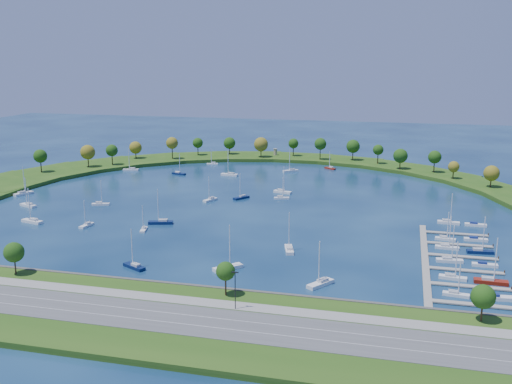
% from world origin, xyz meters
% --- Properties ---
extents(ground, '(700.00, 700.00, 0.00)m').
position_xyz_m(ground, '(0.00, 0.00, 0.00)').
color(ground, '#072042').
rests_on(ground, ground).
extents(south_shoreline, '(420.00, 43.10, 11.60)m').
position_xyz_m(south_shoreline, '(0.03, -122.88, 1.00)').
color(south_shoreline, '#254D14').
rests_on(south_shoreline, ground).
extents(breakwater, '(286.74, 247.64, 2.00)m').
position_xyz_m(breakwater, '(-46.33, 48.72, 0.99)').
color(breakwater, '#254D14').
rests_on(breakwater, ground).
extents(breakwater_trees, '(242.32, 93.93, 13.60)m').
position_xyz_m(breakwater_trees, '(-13.41, 86.67, 10.15)').
color(breakwater_trees, '#382314').
rests_on(breakwater_trees, breakwater).
extents(harbor_tower, '(2.60, 2.60, 4.20)m').
position_xyz_m(harbor_tower, '(-11.06, 118.97, 4.15)').
color(harbor_tower, gray).
rests_on(harbor_tower, breakwater).
extents(dock_system, '(24.28, 82.00, 1.60)m').
position_xyz_m(dock_system, '(85.30, -61.00, 0.35)').
color(dock_system, gray).
rests_on(dock_system, ground).
extents(moored_boat_0, '(8.32, 4.14, 11.78)m').
position_xyz_m(moored_boat_0, '(-51.56, 53.17, 0.90)').
color(moored_boat_0, '#0B1A44').
rests_on(moored_boat_0, ground).
extents(moored_boat_1, '(8.53, 8.91, 14.17)m').
position_xyz_m(moored_boat_1, '(18.48, -83.96, 0.98)').
color(moored_boat_1, white).
rests_on(moored_boat_1, ground).
extents(moored_boat_2, '(7.34, 9.11, 13.60)m').
position_xyz_m(moored_boat_2, '(48.31, -89.92, 0.96)').
color(moored_boat_2, white).
rests_on(moored_boat_2, ground).
extents(moored_boat_3, '(9.18, 4.52, 13.00)m').
position_xyz_m(moored_boat_3, '(13.62, 22.77, 0.94)').
color(moored_boat_3, white).
rests_on(moored_boat_3, ground).
extents(moored_boat_4, '(4.90, 9.45, 13.37)m').
position_xyz_m(moored_boat_4, '(33.56, -61.96, 0.95)').
color(moored_boat_4, white).
rests_on(moored_boat_4, ground).
extents(moored_boat_5, '(9.14, 4.75, 12.94)m').
position_xyz_m(moored_boat_5, '(-82.33, 56.69, 0.93)').
color(moored_boat_5, white).
rests_on(moored_boat_5, ground).
extents(moored_boat_6, '(6.97, 3.21, 9.88)m').
position_xyz_m(moored_boat_6, '(-43.10, 86.83, 0.85)').
color(moored_boat_6, white).
rests_on(moored_boat_6, ground).
extents(moored_boat_7, '(9.94, 5.22, 14.07)m').
position_xyz_m(moored_boat_7, '(-21.79, -41.61, 0.97)').
color(moored_boat_7, '#0B1A44').
rests_on(moored_boat_7, ground).
extents(moored_boat_8, '(9.54, 3.31, 13.78)m').
position_xyz_m(moored_boat_8, '(-23.15, 56.83, 0.96)').
color(moored_boat_8, white).
rests_on(moored_boat_8, ground).
extents(moored_boat_9, '(2.88, 7.43, 10.65)m').
position_xyz_m(moored_boat_9, '(-48.27, -52.08, 0.87)').
color(moored_boat_9, white).
rests_on(moored_boat_9, ground).
extents(moored_boat_10, '(7.92, 4.65, 11.24)m').
position_xyz_m(moored_boat_10, '(-59.53, -20.47, 0.88)').
color(moored_boat_10, white).
rests_on(moored_boat_10, ground).
extents(moored_boat_11, '(3.49, 6.98, 9.88)m').
position_xyz_m(moored_boat_11, '(-24.44, -51.84, 0.85)').
color(moored_boat_11, white).
rests_on(moored_boat_11, ground).
extents(moored_boat_12, '(6.18, 9.55, 13.67)m').
position_xyz_m(moored_boat_12, '(-105.04, -11.27, 0.96)').
color(moored_boat_12, white).
rests_on(moored_boat_12, ground).
extents(moored_boat_14, '(9.14, 5.40, 12.99)m').
position_xyz_m(moored_boat_14, '(-88.98, -30.56, 0.94)').
color(moored_boat_14, white).
rests_on(moored_boat_14, ground).
extents(moored_boat_15, '(7.31, 3.98, 10.36)m').
position_xyz_m(moored_boat_15, '(15.68, 10.73, 0.86)').
color(moored_boat_15, white).
rests_on(moored_boat_15, ground).
extents(moored_boat_16, '(7.11, 5.73, 10.62)m').
position_xyz_m(moored_boat_16, '(28.14, 89.96, 0.87)').
color(moored_boat_16, maroon).
rests_on(moored_boat_16, ground).
extents(moored_boat_17, '(8.62, 7.29, 13.06)m').
position_xyz_m(moored_boat_17, '(7.35, 76.16, 0.94)').
color(moored_boat_17, white).
rests_on(moored_boat_17, ground).
extents(moored_boat_18, '(6.55, 8.02, 12.03)m').
position_xyz_m(moored_boat_18, '(-2.37, 6.54, 0.91)').
color(moored_boat_18, '#0B1A44').
rests_on(moored_boat_18, ground).
extents(moored_boat_19, '(5.10, 8.02, 11.45)m').
position_xyz_m(moored_boat_19, '(-15.07, -0.73, 0.89)').
color(moored_boat_19, white).
rests_on(moored_boat_19, ground).
extents(moored_boat_20, '(9.92, 4.89, 14.04)m').
position_xyz_m(moored_boat_20, '(-71.81, -52.69, 0.97)').
color(moored_boat_20, white).
rests_on(moored_boat_20, ground).
extents(moored_boat_21, '(8.68, 6.14, 12.57)m').
position_xyz_m(moored_boat_21, '(-10.00, -90.04, 0.92)').
color(moored_boat_21, '#0B1A44').
rests_on(moored_boat_21, ground).
extents(docked_boat_0, '(7.32, 2.94, 10.45)m').
position_xyz_m(docked_boat_0, '(85.54, -88.32, 0.87)').
color(docked_boat_0, white).
rests_on(docked_boat_0, ground).
extents(docked_boat_1, '(8.74, 3.30, 1.74)m').
position_xyz_m(docked_boat_1, '(95.98, -88.22, 0.64)').
color(docked_boat_1, white).
rests_on(docked_boat_1, ground).
extents(docked_boat_2, '(8.19, 3.18, 11.74)m').
position_xyz_m(docked_boat_2, '(85.52, -75.35, 0.90)').
color(docked_boat_2, white).
rests_on(docked_boat_2, ground).
extents(docked_boat_3, '(9.61, 3.06, 13.97)m').
position_xyz_m(docked_boat_3, '(95.99, -76.21, 0.97)').
color(docked_boat_3, maroon).
rests_on(docked_boat_3, ground).
extents(docked_boat_4, '(8.48, 2.95, 12.24)m').
position_xyz_m(docked_boat_4, '(85.52, -59.88, 0.91)').
color(docked_boat_4, white).
rests_on(docked_boat_4, ground).
extents(docked_boat_5, '(7.76, 2.27, 1.58)m').
position_xyz_m(docked_boat_5, '(95.99, -61.40, 0.58)').
color(docked_boat_5, white).
rests_on(docked_boat_5, ground).
extents(docked_boat_6, '(8.06, 2.72, 11.67)m').
position_xyz_m(docked_boat_6, '(85.52, -46.19, 0.90)').
color(docked_boat_6, white).
rests_on(docked_boat_6, ground).
extents(docked_boat_7, '(8.89, 3.28, 12.77)m').
position_xyz_m(docked_boat_7, '(96.01, -48.28, 0.93)').
color(docked_boat_7, '#0B1A44').
rests_on(docked_boat_7, ground).
extents(docked_boat_8, '(7.40, 3.12, 10.54)m').
position_xyz_m(docked_boat_8, '(85.54, -36.00, 0.87)').
color(docked_boat_8, white).
rests_on(docked_boat_8, ground).
extents(docked_boat_9, '(8.22, 2.70, 1.65)m').
position_xyz_m(docked_boat_9, '(95.98, -34.27, 0.61)').
color(docked_boat_9, white).
rests_on(docked_boat_9, ground).
extents(docked_boat_10, '(8.62, 3.09, 12.41)m').
position_xyz_m(docked_boat_10, '(87.91, -13.58, 0.92)').
color(docked_boat_10, white).
rests_on(docked_boat_10, ground).
extents(docked_boat_11, '(8.19, 2.59, 1.65)m').
position_xyz_m(docked_boat_11, '(97.88, -14.39, 0.61)').
color(docked_boat_11, white).
rests_on(docked_boat_11, ground).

